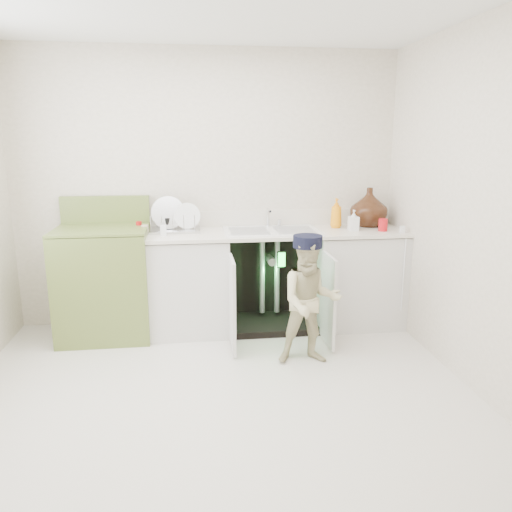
{
  "coord_description": "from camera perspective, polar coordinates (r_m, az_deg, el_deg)",
  "views": [
    {
      "loc": [
        -0.15,
        -3.14,
        1.71
      ],
      "look_at": [
        0.34,
        0.7,
        0.79
      ],
      "focal_mm": 35.0,
      "sensor_mm": 36.0,
      "label": 1
    }
  ],
  "objects": [
    {
      "name": "repair_worker",
      "position": [
        3.84,
        6.2,
        -5.02
      ],
      "size": [
        0.5,
        0.66,
        1.01
      ],
      "rotation": [
        0.0,
        0.0,
        -0.04
      ],
      "color": "beige",
      "rests_on": "ground"
    },
    {
      "name": "counter_run",
      "position": [
        4.58,
        2.21,
        -2.25
      ],
      "size": [
        2.44,
        1.02,
        1.26
      ],
      "color": "silver",
      "rests_on": "ground"
    },
    {
      "name": "room_shell",
      "position": [
        3.18,
        -4.54,
        4.94
      ],
      "size": [
        6.0,
        5.5,
        1.26
      ],
      "color": "beige",
      "rests_on": "ground"
    },
    {
      "name": "ground",
      "position": [
        3.58,
        -4.17,
        -15.28
      ],
      "size": [
        3.5,
        3.5,
        0.0
      ],
      "primitive_type": "plane",
      "color": "beige",
      "rests_on": "ground"
    },
    {
      "name": "avocado_stove",
      "position": [
        4.55,
        -16.89,
        -2.72
      ],
      "size": [
        0.78,
        0.65,
        1.21
      ],
      "color": "olive",
      "rests_on": "ground"
    }
  ]
}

